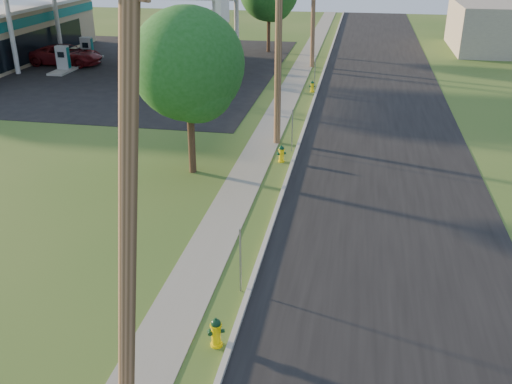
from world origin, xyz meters
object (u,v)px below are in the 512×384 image
Objects in this scene: price_pylon at (223,12)px; car_silver at (192,62)px; utility_pole_near at (127,221)px; fuel_pump_ne at (180,67)px; tree_verge at (190,69)px; fuel_pump_sw at (88,52)px; hydrant_far at (312,86)px; utility_pole_mid at (279,40)px; hydrant_near at (216,332)px; fuel_pump_nw at (64,62)px; car_red at (66,55)px; hydrant_mid at (281,154)px; utility_pole_far at (313,2)px; fuel_pump_se at (196,56)px.

car_silver is at bearing 116.50° from price_pylon.
fuel_pump_ne is at bearing 106.02° from utility_pole_near.
utility_pole_near is at bearing -77.95° from tree_verge.
fuel_pump_sw is 4.31× the size of hydrant_far.
utility_pole_mid is at bearing -133.48° from car_silver.
fuel_pump_ne is at bearing 108.86° from hydrant_near.
tree_verge is (15.00, -17.41, 3.71)m from fuel_pump_nw.
fuel_pump_ne reaches higher than car_red.
car_red is (-9.98, 2.32, 0.06)m from fuel_pump_ne.
car_silver is at bearing 153.53° from hydrant_far.
car_silver is at bearing 81.40° from fuel_pump_ne.
utility_pole_mid is 5.23m from hydrant_mid.
utility_pole_far is 1.38× the size of tree_verge.
utility_pole_far is 19.48m from car_red.
tree_verge is (1.00, -9.91, -1.00)m from price_pylon.
hydrant_mid is at bearing -58.55° from fuel_pump_ne.
hydrant_mid is at bearing -60.76° from price_pylon.
fuel_pump_ne and fuel_pump_se have the same top height.
fuel_pump_se reaches higher than car_silver.
fuel_pump_nw is 23.28m from tree_verge.
car_red is at bearing 104.45° from car_silver.
hydrant_far is at bearing 89.02° from hydrant_mid.
price_pylon reaches higher than fuel_pump_ne.
utility_pole_mid is at bearing -127.98° from car_red.
utility_pole_far is at bearing 6.41° from fuel_pump_se.
tree_verge is at bearing -97.37° from utility_pole_far.
utility_pole_mid is at bearing -62.37° from fuel_pump_se.
fuel_pump_sw is 1.94m from car_red.
fuel_pump_se is 2.08m from car_silver.
hydrant_near is (18.64, -28.22, -0.32)m from fuel_pump_nw.
car_silver is at bearing 119.95° from utility_pole_mid.
hydrant_near is (4.64, -20.72, -5.03)m from price_pylon.
fuel_pump_sw is at bearing -29.08° from car_red.
fuel_pump_nw and fuel_pump_ne have the same top height.
tree_verge reaches higher than fuel_pump_nw.
fuel_pump_nw is 1.00× the size of fuel_pump_se.
utility_pole_far is at bearing 95.82° from hydrant_far.
utility_pole_far is at bearing 91.28° from hydrant_near.
hydrant_near is at bearing -56.55° from fuel_pump_nw.
fuel_pump_se is 0.47× the size of price_pylon.
fuel_pump_nw is 33.82m from hydrant_near.
fuel_pump_nw is 16.57m from price_pylon.
fuel_pump_ne is 10.07m from hydrant_far.
utility_pole_mid reaches higher than car_silver.
utility_pole_near is at bearing -91.60° from hydrant_far.
tree_verge is at bearing -123.33° from utility_pole_mid.
hydrant_far is (3.69, 14.67, -4.06)m from tree_verge.
fuel_pump_nw is at bearing 140.03° from hydrant_mid.
fuel_pump_se is at bearing -173.59° from utility_pole_far.
utility_pole_mid is 11.99× the size of hydrant_near.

